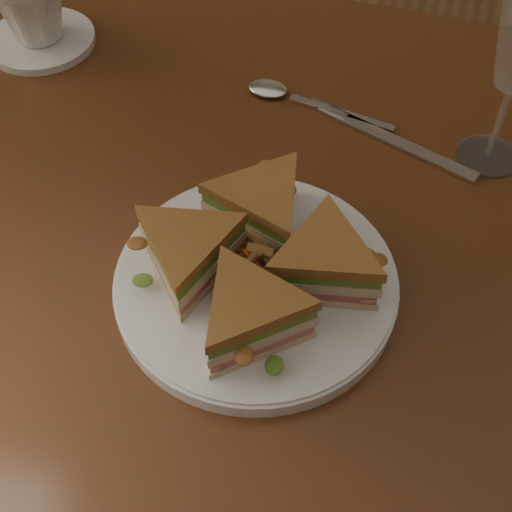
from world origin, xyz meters
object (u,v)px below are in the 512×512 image
Objects in this scene: knife at (384,137)px; saucer at (41,40)px; sandwich_wedges at (256,259)px; plate at (256,284)px; coffee_cup at (32,6)px; spoon at (285,95)px; table at (291,267)px.

knife is 1.50× the size of saucer.
plate is at bearing 180.00° from sandwich_wedges.
coffee_cup reaches higher than plate.
sandwich_wedges is at bearing 0.00° from plate.
coffee_cup reaches higher than spoon.
sandwich_wedges reaches higher than spoon.
saucer is (-0.38, 0.29, -0.00)m from plate.
knife is (0.07, 0.24, -0.04)m from sandwich_wedges.
saucer is at bearing -166.92° from knife.
coffee_cup is at bearing 0.00° from saucer.
sandwich_wedges is at bearing -93.98° from table.
coffee_cup is at bearing -173.23° from spoon.
plate reaches higher than saucer.
coffee_cup is (-0.38, 0.29, 0.05)m from plate.
saucer is (-0.38, 0.29, -0.04)m from sandwich_wedges.
plate is 1.46× the size of spoon.
spoon reaches higher than table.
spoon is (-0.05, 0.28, -0.04)m from sandwich_wedges.
sandwich_wedges is 1.42× the size of spoon.
plate is at bearing -37.22° from saucer.
table is at bearing 86.02° from sandwich_wedges.
coffee_cup reaches higher than table.
plate is at bearing -88.21° from knife.
spoon and saucer have the same top height.
sandwich_wedges is (-0.01, -0.11, 0.14)m from table.
knife is at bearing -6.85° from spoon.
plate is at bearing -43.85° from coffee_cup.
sandwich_wedges is 0.26m from knife.
spoon is (-0.05, 0.28, -0.00)m from plate.
saucer is at bearing 142.78° from sandwich_wedges.
saucer is at bearing 0.00° from coffee_cup.
sandwich_wedges is 0.48m from saucer.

